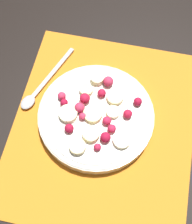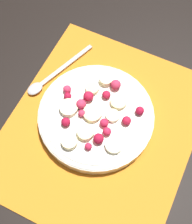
% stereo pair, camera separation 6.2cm
% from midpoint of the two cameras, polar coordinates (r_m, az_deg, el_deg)
% --- Properties ---
extents(ground_plane, '(3.00, 3.00, 0.00)m').
position_cam_midpoint_polar(ground_plane, '(0.64, -1.45, -3.20)').
color(ground_plane, black).
extents(placemat, '(0.43, 0.37, 0.01)m').
position_cam_midpoint_polar(placemat, '(0.64, -1.45, -3.10)').
color(placemat, orange).
rests_on(placemat, ground_plane).
extents(fruit_bowl, '(0.23, 0.23, 0.05)m').
position_cam_midpoint_polar(fruit_bowl, '(0.63, -2.80, -0.94)').
color(fruit_bowl, silver).
rests_on(fruit_bowl, placemat).
extents(spoon, '(0.18, 0.08, 0.01)m').
position_cam_midpoint_polar(spoon, '(0.69, -12.95, 3.82)').
color(spoon, '#B2B2B7').
rests_on(spoon, placemat).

